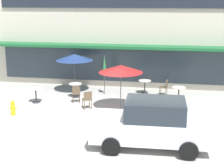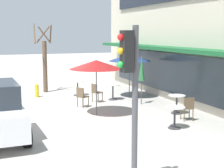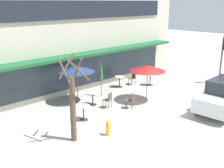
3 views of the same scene
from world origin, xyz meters
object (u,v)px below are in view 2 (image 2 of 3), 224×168
patio_umbrella_cream_folded (96,65)px  cafe_chair_0 (188,107)px  traffic_light_pole (131,82)px  fire_hydrant (37,90)px  patio_umbrella_green_folded (130,58)px  cafe_table_near_wall (113,89)px  cafe_table_mid_patio (175,114)px  cafe_chair_1 (96,91)px  street_tree (45,62)px  cafe_table_by_tree (78,86)px  cafe_table_streetside (177,101)px  cafe_chair_2 (82,96)px  patio_umbrella_corner_open (142,69)px

patio_umbrella_cream_folded → cafe_chair_0: 3.85m
traffic_light_pole → fire_hydrant: size_ratio=4.82×
patio_umbrella_green_folded → cafe_table_near_wall: bearing=-73.3°
cafe_table_mid_patio → cafe_chair_1: bearing=-167.8°
patio_umbrella_green_folded → street_tree: 4.85m
cafe_chair_1 → cafe_table_by_tree: bearing=-170.6°
cafe_table_streetside → patio_umbrella_cream_folded: (-0.91, -3.12, 1.51)m
cafe_chair_0 → fire_hydrant: 8.18m
cafe_table_streetside → cafe_chair_0: cafe_chair_0 is taller
cafe_table_by_tree → street_tree: 2.47m
cafe_table_streetside → fire_hydrant: (-5.67, -4.75, -0.16)m
patio_umbrella_green_folded → street_tree: (-3.10, -3.72, -0.33)m
cafe_table_near_wall → cafe_table_streetside: 3.90m
cafe_chair_2 → street_tree: (-4.53, -0.81, 1.17)m
street_tree → fire_hydrant: (1.38, -0.67, -1.34)m
cafe_chair_0 → cafe_chair_2: size_ratio=1.00×
cafe_table_near_wall → cafe_chair_1: size_ratio=0.85×
cafe_table_streetside → traffic_light_pole: (5.74, -4.60, 1.78)m
patio_umbrella_corner_open → cafe_chair_2: size_ratio=2.47×
cafe_chair_1 → cafe_chair_2: size_ratio=1.00×
cafe_chair_1 → patio_umbrella_green_folded: bearing=107.4°
patio_umbrella_corner_open → street_tree: street_tree is taller
cafe_chair_1 → street_tree: street_tree is taller
cafe_table_by_tree → traffic_light_pole: traffic_light_pole is taller
cafe_chair_1 → fire_hydrant: 3.36m
street_tree → patio_umbrella_cream_folded: bearing=8.9°
cafe_table_mid_patio → cafe_chair_1: 5.32m
cafe_table_streetside → cafe_chair_1: 4.07m
cafe_table_near_wall → patio_umbrella_green_folded: bearing=106.7°
cafe_table_by_tree → cafe_table_mid_patio: (7.25, 1.46, 0.00)m
cafe_chair_0 → street_tree: size_ratio=0.24×
cafe_table_by_tree → fire_hydrant: bearing=-97.8°
cafe_chair_2 → cafe_table_streetside: bearing=52.4°
cafe_table_mid_patio → fire_hydrant: 8.33m
cafe_table_by_tree → cafe_table_streetside: bearing=26.4°
cafe_table_mid_patio → patio_umbrella_green_folded: bearing=171.6°
cafe_chair_1 → street_tree: 4.27m
patio_umbrella_cream_folded → patio_umbrella_corner_open: bearing=116.5°
patio_umbrella_corner_open → cafe_table_streetside: bearing=13.4°
cafe_table_near_wall → patio_umbrella_cream_folded: patio_umbrella_cream_folded is taller
cafe_table_by_tree → patio_umbrella_corner_open: bearing=34.0°
cafe_table_near_wall → fire_hydrant: 3.94m
cafe_table_streetside → fire_hydrant: 7.40m
cafe_chair_0 → cafe_table_mid_patio: bearing=-53.7°
patio_umbrella_corner_open → street_tree: size_ratio=0.58×
cafe_chair_1 → traffic_light_pole: bearing=-14.0°
cafe_table_mid_patio → street_tree: 9.44m
patio_umbrella_green_folded → patio_umbrella_corner_open: (1.75, -0.17, -0.39)m
patio_umbrella_green_folded → traffic_light_pole: (9.69, -4.24, 0.27)m
patio_umbrella_cream_folded → cafe_table_by_tree: bearing=174.4°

